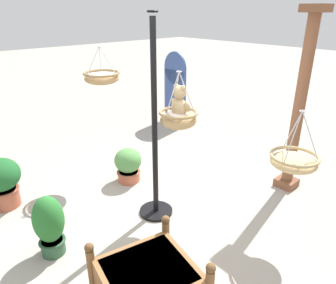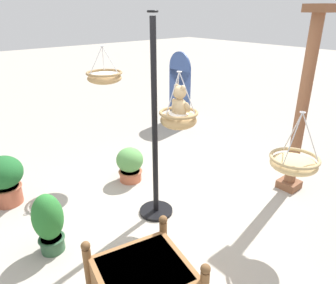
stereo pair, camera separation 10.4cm
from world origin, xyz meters
The scene contains 12 objects.
ground_plane centered at (0.00, 0.00, 0.00)m, with size 40.00×40.00×0.00m, color #A8A093.
display_pole_central centered at (-0.11, -0.01, 0.79)m, with size 0.44×0.44×2.52m.
hanging_basket_with_teddy centered at (0.04, 0.24, 1.32)m, with size 0.47×0.47×0.69m.
teddy_bear centered at (0.04, 0.26, 1.50)m, with size 0.28×0.25×0.41m.
hanging_basket_left_high centered at (-1.50, 0.15, 1.59)m, with size 0.54×0.54×0.55m.
hanging_basket_right_low centered at (1.27, 0.80, 1.01)m, with size 0.52×0.52×0.67m.
greenhouse_pillar_right centered at (0.73, 1.93, 1.25)m, with size 0.30×0.30×2.59m.
wooden_planter_box centered at (0.92, -0.98, 0.23)m, with size 0.99×1.03×0.59m.
potted_plant_fern_front centered at (-0.31, -1.34, 0.38)m, with size 0.33×0.33×0.73m.
potted_plant_bushy_green centered at (-1.05, 0.23, 0.29)m, with size 0.42×0.42×0.55m.
potted_plant_small_succulent centered at (-1.64, -1.44, 0.40)m, with size 0.52×0.52×0.71m.
display_sign_board centered at (-2.53, 2.65, 0.98)m, with size 0.72×0.09×1.67m.
Camera 2 is at (2.67, -2.19, 2.54)m, focal length 33.53 mm.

